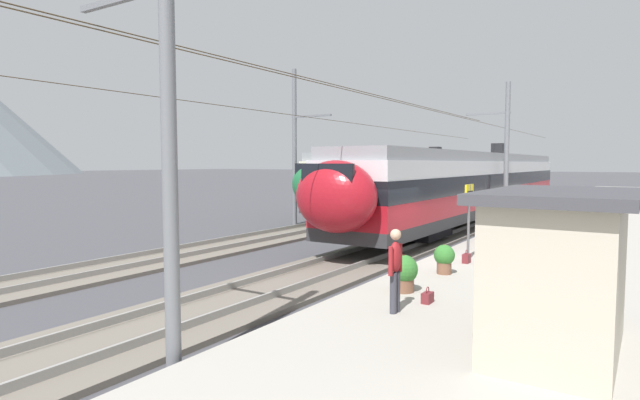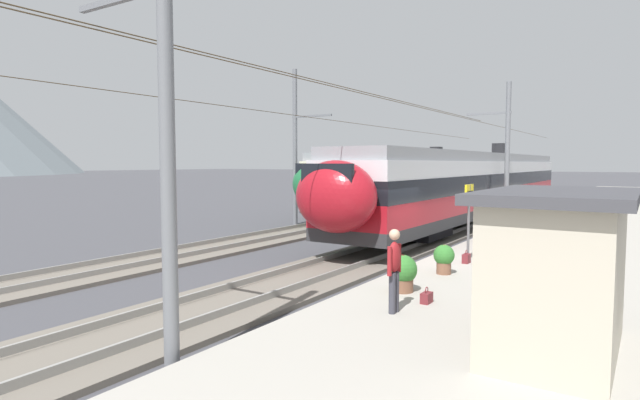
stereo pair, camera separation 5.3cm
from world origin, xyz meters
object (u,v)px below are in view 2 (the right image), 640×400
catenary_mast_west (160,132)px  potted_plant_by_shelter (402,271)px  train_far_track (414,179)px  potted_plant_platform_edge (444,257)px  handbag_beside_passenger (427,298)px  platform_sign (469,205)px  passenger_walking (394,266)px  train_near_platform (475,183)px  catenary_mast_far_side (297,145)px  platform_shelter (557,269)px  catenary_mast_mid (504,151)px  handbag_near_sign (466,258)px

catenary_mast_west → potted_plant_by_shelter: 6.55m
train_far_track → potted_plant_platform_edge: 22.10m
handbag_beside_passenger → potted_plant_platform_edge: size_ratio=0.45×
train_far_track → platform_sign: (-17.70, -9.21, -0.20)m
train_far_track → handbag_beside_passenger: bearing=-156.6°
platform_sign → potted_plant_platform_edge: (-2.31, -0.05, -1.26)m
passenger_walking → train_near_platform: bearing=11.6°
catenary_mast_far_side → platform_shelter: catenary_mast_far_side is taller
catenary_mast_mid → passenger_walking: bearing=-173.2°
train_far_track → passenger_walking: bearing=-158.1°
train_near_platform → passenger_walking: 19.35m
catenary_mast_far_side → platform_sign: size_ratio=20.17×
train_far_track → catenary_mast_mid: bearing=-130.3°
catenary_mast_mid → catenary_mast_far_side: size_ratio=1.00×
catenary_mast_mid → potted_plant_platform_edge: catenary_mast_mid is taller
catenary_mast_west → catenary_mast_mid: 21.60m
passenger_walking → platform_shelter: (-0.46, -3.03, 0.37)m
passenger_walking → handbag_near_sign: size_ratio=4.17×
passenger_walking → catenary_mast_far_side: bearing=42.0°
catenary_mast_mid → potted_plant_by_shelter: catenary_mast_mid is taller
train_near_platform → platform_sign: 13.08m
platform_sign → passenger_walking: (-6.32, -0.43, -0.77)m
catenary_mast_west → catenary_mast_far_side: bearing=29.4°
platform_sign → handbag_near_sign: 1.65m
handbag_beside_passenger → catenary_mast_mid: bearing=8.2°
platform_shelter → catenary_mast_far_side: bearing=47.7°
platform_sign → potted_plant_by_shelter: bearing=178.7°
train_near_platform → potted_plant_by_shelter: (-17.29, -3.35, -1.44)m
platform_sign → platform_shelter: platform_shelter is taller
train_near_platform → platform_shelter: train_near_platform is taller
passenger_walking → handbag_beside_passenger: size_ratio=4.74×
platform_sign → potted_plant_platform_edge: bearing=-178.8°
catenary_mast_far_side → passenger_walking: (-12.89, -11.63, -3.03)m
catenary_mast_west → handbag_beside_passenger: size_ratio=132.75×
platform_sign → handbag_near_sign: bearing=-168.2°
passenger_walking → platform_shelter: bearing=-98.6°
catenary_mast_west → platform_shelter: size_ratio=12.84×
train_far_track → potted_plant_by_shelter: (-22.38, -9.10, -1.44)m
catenary_mast_mid → potted_plant_by_shelter: (-15.99, -1.56, -3.12)m
potted_plant_by_shelter → handbag_near_sign: bearing=-2.9°
train_far_track → platform_shelter: bearing=-152.6°
train_near_platform → potted_plant_by_shelter: size_ratio=35.82×
platform_sign → platform_shelter: 7.62m
passenger_walking → potted_plant_by_shelter: size_ratio=1.94×
platform_sign → handbag_beside_passenger: platform_sign is taller
potted_plant_by_shelter → catenary_mast_west: bearing=164.4°
catenary_mast_far_side → platform_sign: 13.18m
train_near_platform → handbag_near_sign: size_ratio=76.79×
train_far_track → catenary_mast_west: 29.04m
train_near_platform → handbag_beside_passenger: size_ratio=87.34×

